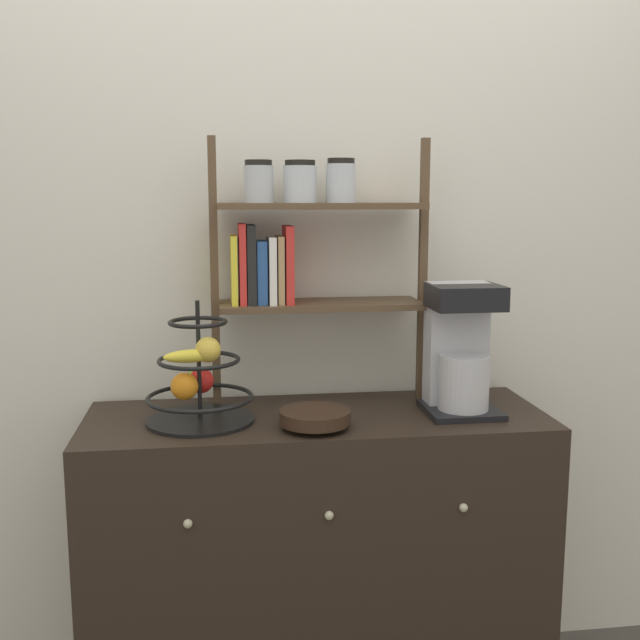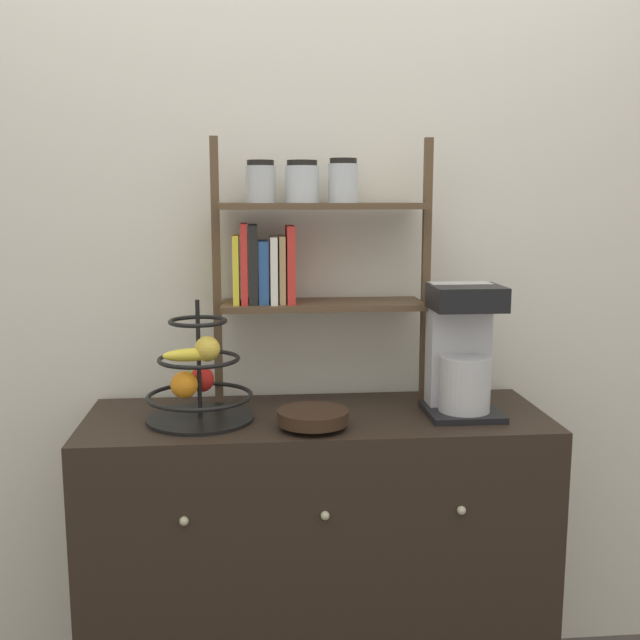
# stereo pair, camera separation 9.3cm
# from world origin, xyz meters

# --- Properties ---
(wall_back) EXTENTS (7.00, 0.05, 2.60)m
(wall_back) POSITION_xyz_m (0.00, 0.51, 1.30)
(wall_back) COLOR silver
(wall_back) RESTS_ON ground_plane
(sideboard) EXTENTS (1.33, 0.49, 0.92)m
(sideboard) POSITION_xyz_m (0.00, 0.23, 0.46)
(sideboard) COLOR black
(sideboard) RESTS_ON ground_plane
(coffee_maker) EXTENTS (0.21, 0.21, 0.38)m
(coffee_maker) POSITION_xyz_m (0.42, 0.22, 1.10)
(coffee_maker) COLOR black
(coffee_maker) RESTS_ON sideboard
(fruit_stand) EXTENTS (0.30, 0.30, 0.34)m
(fruit_stand) POSITION_xyz_m (-0.33, 0.22, 1.03)
(fruit_stand) COLOR black
(fruit_stand) RESTS_ON sideboard
(wooden_bowl) EXTENTS (0.19, 0.19, 0.05)m
(wooden_bowl) POSITION_xyz_m (-0.02, 0.11, 0.95)
(wooden_bowl) COLOR black
(wooden_bowl) RESTS_ON sideboard
(shelf_hutch) EXTENTS (0.65, 0.20, 0.79)m
(shelf_hutch) POSITION_xyz_m (-0.05, 0.37, 1.40)
(shelf_hutch) COLOR brown
(shelf_hutch) RESTS_ON sideboard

